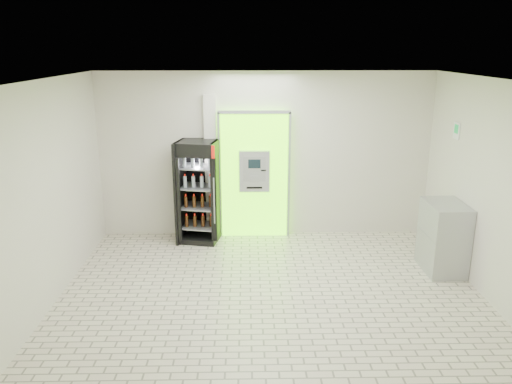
{
  "coord_description": "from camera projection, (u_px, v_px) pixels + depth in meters",
  "views": [
    {
      "loc": [
        -0.34,
        -6.36,
        3.4
      ],
      "look_at": [
        -0.19,
        1.2,
        1.19
      ],
      "focal_mm": 35.0,
      "sensor_mm": 36.0,
      "label": 1
    }
  ],
  "objects": [
    {
      "name": "ground",
      "position": [
        271.0,
        296.0,
        7.07
      ],
      "size": [
        6.0,
        6.0,
        0.0
      ],
      "primitive_type": "plane",
      "color": "beige",
      "rests_on": "ground"
    },
    {
      "name": "exit_sign",
      "position": [
        457.0,
        131.0,
        7.87
      ],
      "size": [
        0.02,
        0.22,
        0.26
      ],
      "color": "white",
      "rests_on": "room_shell"
    },
    {
      "name": "atm_assembly",
      "position": [
        254.0,
        174.0,
        9.05
      ],
      "size": [
        1.3,
        0.24,
        2.33
      ],
      "color": "#68FF0A",
      "rests_on": "ground"
    },
    {
      "name": "beverage_cooler",
      "position": [
        199.0,
        193.0,
        8.9
      ],
      "size": [
        0.79,
        0.75,
        1.83
      ],
      "rotation": [
        0.0,
        0.0,
        -0.2
      ],
      "color": "black",
      "rests_on": "ground"
    },
    {
      "name": "pillar",
      "position": [
        211.0,
        167.0,
        9.04
      ],
      "size": [
        0.22,
        0.11,
        2.6
      ],
      "color": "silver",
      "rests_on": "ground"
    },
    {
      "name": "room_shell",
      "position": [
        272.0,
        170.0,
        6.55
      ],
      "size": [
        6.0,
        6.0,
        6.0
      ],
      "color": "beige",
      "rests_on": "ground"
    },
    {
      "name": "steel_cabinet",
      "position": [
        443.0,
        237.0,
        7.74
      ],
      "size": [
        0.56,
        0.83,
        1.1
      ],
      "rotation": [
        0.0,
        0.0,
        0.0
      ],
      "color": "#A1A3A8",
      "rests_on": "ground"
    }
  ]
}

